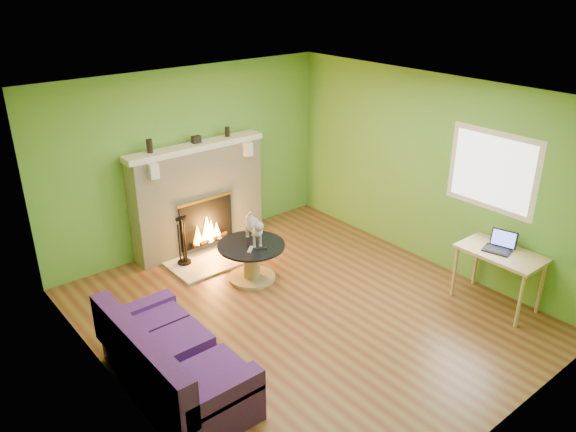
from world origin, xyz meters
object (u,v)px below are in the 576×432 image
at_px(desk, 500,258).
at_px(cat, 253,228).
at_px(sofa, 171,364).
at_px(coffee_table, 252,259).

relative_size(desk, cat, 1.52).
bearing_deg(sofa, desk, -16.60).
relative_size(coffee_table, cat, 1.39).
bearing_deg(coffee_table, cat, 32.01).
bearing_deg(desk, sofa, 163.40).
relative_size(sofa, desk, 1.83).
bearing_deg(desk, cat, 127.22).
distance_m(sofa, cat, 2.38).
xyz_separation_m(sofa, coffee_table, (1.87, 1.26, -0.02)).
xyz_separation_m(desk, cat, (-1.86, 2.45, 0.07)).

